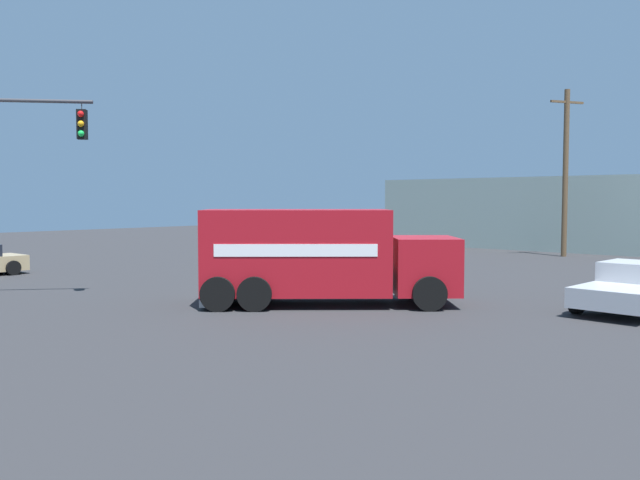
% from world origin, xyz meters
% --- Properties ---
extents(ground_plane, '(100.00, 100.00, 0.00)m').
position_xyz_m(ground_plane, '(0.00, 0.00, 0.00)').
color(ground_plane, '#2B2B2D').
extents(delivery_truck, '(7.34, 6.99, 2.89)m').
position_xyz_m(delivery_truck, '(1.78, -0.32, 1.50)').
color(delivery_truck, '#AD141E').
rests_on(delivery_truck, ground).
extents(pickup_silver, '(2.49, 5.30, 1.38)m').
position_xyz_m(pickup_silver, '(9.38, 4.92, 0.73)').
color(pickup_silver, '#B7BABF').
rests_on(pickup_silver, ground).
extents(utility_pole, '(1.15, 1.99, 9.29)m').
position_xyz_m(utility_pole, '(0.90, 21.41, 4.79)').
color(utility_pole, brown).
rests_on(utility_pole, ground).
extents(building_backdrop, '(19.18, 6.00, 4.61)m').
position_xyz_m(building_backdrop, '(-3.60, 26.82, 2.30)').
color(building_backdrop, gray).
rests_on(building_backdrop, ground).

